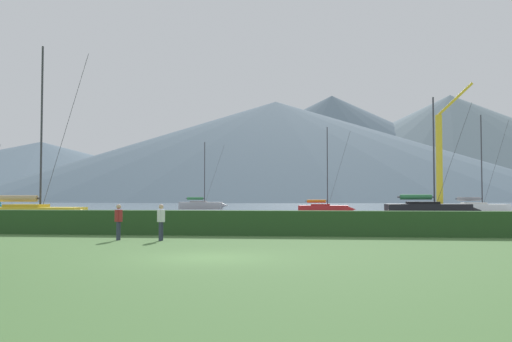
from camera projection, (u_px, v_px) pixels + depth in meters
The scene contains 15 objects.
ground_plane at pixel (210, 258), 18.93m from camera, with size 1000.00×1000.00×0.00m, color #477038.
harbor_water at pixel (308, 204), 154.91m from camera, with size 320.00×246.00×0.00m, color #8499A8.
hedge_line at pixel (251, 223), 29.88m from camera, with size 80.00×1.20×1.27m, color #284C23.
sailboat_slip_0 at pixel (202, 205), 91.41m from camera, with size 7.81×2.43×10.62m.
sailboat_slip_1 at pixel (33, 213), 42.86m from camera, with size 8.80×2.68×13.27m.
sailboat_slip_2 at pixel (478, 208), 67.04m from camera, with size 8.10×2.93×11.52m.
sailboat_slip_4 at pixel (324, 208), 68.46m from camera, with size 6.80×2.33×10.26m.
sailboat_slip_6 at pixel (429, 209), 56.30m from camera, with size 9.28×3.19×11.74m.
person_seated_viewer at pixel (119, 219), 26.54m from camera, with size 0.36×0.57×1.65m.
person_standing_walker at pixel (161, 219), 26.23m from camera, with size 0.36×0.57×1.65m.
dock_crane at pixel (440, 168), 83.02m from camera, with size 5.90×2.00×18.40m.
distant_hill_west_ridge at pixel (451, 147), 387.94m from camera, with size 293.22×293.22×70.18m, color slate.
distant_hill_central_peak at pixel (332, 147), 402.59m from camera, with size 286.54×286.54×72.29m, color #425666.
distant_hill_east_ridge at pixel (41, 170), 446.19m from camera, with size 344.69×344.69×44.02m, color #4C6070.
distant_hill_far_shoulder at pixel (276, 150), 324.93m from camera, with size 328.78×328.78×55.34m, color #425666.
Camera 1 is at (3.65, -18.74, 2.03)m, focal length 40.52 mm.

